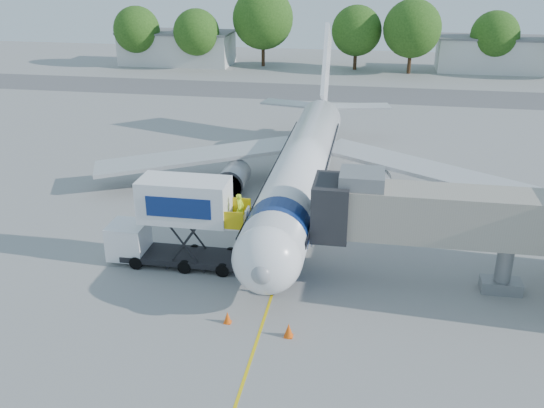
% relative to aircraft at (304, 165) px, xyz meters
% --- Properties ---
extents(ground, '(160.00, 160.00, 0.00)m').
position_rel_aircraft_xyz_m(ground, '(0.00, -4.12, -2.95)').
color(ground, '#959593').
rests_on(ground, ground).
extents(guidance_line, '(0.15, 70.00, 0.01)m').
position_rel_aircraft_xyz_m(guidance_line, '(0.00, -4.12, -2.94)').
color(guidance_line, yellow).
rests_on(guidance_line, ground).
extents(taxiway_strip, '(120.00, 10.00, 0.01)m').
position_rel_aircraft_xyz_m(taxiway_strip, '(0.00, 37.88, -2.94)').
color(taxiway_strip, '#59595B').
rests_on(taxiway_strip, ground).
extents(aircraft, '(34.17, 37.73, 11.35)m').
position_rel_aircraft_xyz_m(aircraft, '(0.00, 0.00, 0.00)').
color(aircraft, white).
rests_on(aircraft, ground).
extents(jet_bridge, '(13.90, 3.20, 6.60)m').
position_rel_aircraft_xyz_m(jet_bridge, '(7.99, -11.12, 1.39)').
color(jet_bridge, gray).
rests_on(jet_bridge, ground).
extents(catering_hiloader, '(8.50, 2.44, 5.50)m').
position_rel_aircraft_xyz_m(catering_hiloader, '(-6.27, -11.12, -0.19)').
color(catering_hiloader, black).
rests_on(catering_hiloader, ground).
extents(ground_tug, '(3.94, 2.66, 1.44)m').
position_rel_aircraft_xyz_m(ground_tug, '(-1.34, -21.02, -2.19)').
color(ground_tug, white).
rests_on(ground_tug, ground).
extents(safety_cone_a, '(0.47, 0.47, 0.74)m').
position_rel_aircraft_xyz_m(safety_cone_a, '(1.47, -17.41, -2.59)').
color(safety_cone_a, '#F7560D').
rests_on(safety_cone_a, ground).
extents(safety_cone_b, '(0.40, 0.40, 0.64)m').
position_rel_aircraft_xyz_m(safety_cone_b, '(-1.78, -16.76, -2.64)').
color(safety_cone_b, '#F7560D').
rests_on(safety_cone_b, ground).
extents(outbuilding_left, '(18.40, 8.40, 5.30)m').
position_rel_aircraft_xyz_m(outbuilding_left, '(-28.00, 55.88, -0.29)').
color(outbuilding_left, silver).
rests_on(outbuilding_left, ground).
extents(outbuilding_right, '(16.40, 7.40, 5.30)m').
position_rel_aircraft_xyz_m(outbuilding_right, '(22.00, 57.88, -0.29)').
color(outbuilding_right, silver).
rests_on(outbuilding_right, ground).
extents(tree_a, '(7.41, 7.41, 9.45)m').
position_rel_aircraft_xyz_m(tree_a, '(-33.67, 52.99, 2.78)').
color(tree_a, '#382314').
rests_on(tree_a, ground).
extents(tree_b, '(7.25, 7.25, 9.24)m').
position_rel_aircraft_xyz_m(tree_b, '(-23.60, 52.55, 2.66)').
color(tree_b, '#382314').
rests_on(tree_b, ground).
extents(tree_c, '(9.67, 9.67, 12.33)m').
position_rel_aircraft_xyz_m(tree_c, '(-13.62, 56.25, 4.54)').
color(tree_c, '#382314').
rests_on(tree_c, ground).
extents(tree_d, '(7.75, 7.75, 9.88)m').
position_rel_aircraft_xyz_m(tree_d, '(1.28, 55.62, 3.05)').
color(tree_d, '#382314').
rests_on(tree_d, ground).
extents(tree_e, '(8.65, 8.65, 11.02)m').
position_rel_aircraft_xyz_m(tree_e, '(9.61, 53.73, 3.74)').
color(tree_e, '#382314').
rests_on(tree_e, ground).
extents(tree_f, '(7.29, 7.29, 9.29)m').
position_rel_aircraft_xyz_m(tree_f, '(22.07, 56.55, 2.69)').
color(tree_f, '#382314').
rests_on(tree_f, ground).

